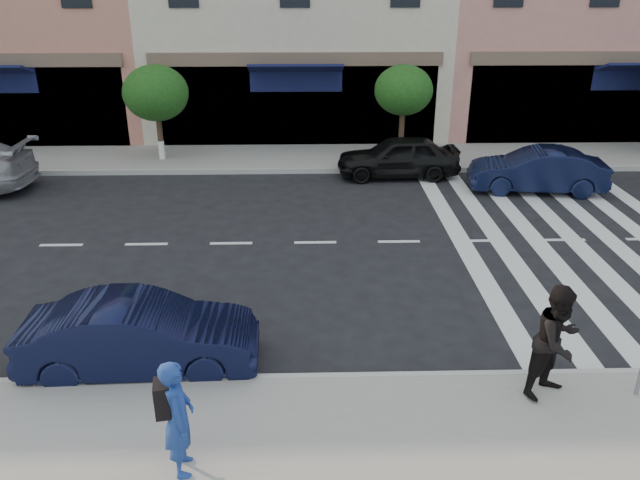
{
  "coord_description": "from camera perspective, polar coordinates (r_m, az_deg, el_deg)",
  "views": [
    {
      "loc": [
        -0.24,
        -9.57,
        5.98
      ],
      "look_at": [
        0.03,
        0.94,
        1.4
      ],
      "focal_mm": 35.0,
      "sensor_mm": 36.0,
      "label": 1
    }
  ],
  "objects": [
    {
      "name": "walker",
      "position": [
        9.75,
        20.89,
        -8.67
      ],
      "size": [
        1.09,
        1.04,
        1.78
      ],
      "primitive_type": "imported",
      "rotation": [
        0.0,
        0.0,
        0.59
      ],
      "color": "black",
      "rests_on": "sidewalk_near"
    },
    {
      "name": "car_far_right",
      "position": [
        19.21,
        19.23,
        6.04
      ],
      "size": [
        3.96,
        1.77,
        1.26
      ],
      "primitive_type": "imported",
      "rotation": [
        0.0,
        0.0,
        -1.69
      ],
      "color": "black",
      "rests_on": "ground"
    },
    {
      "name": "street_tree_c",
      "position": [
        20.95,
        7.65,
        13.37
      ],
      "size": [
        1.9,
        1.9,
        3.04
      ],
      "color": "#473323",
      "rests_on": "sidewalk_far"
    },
    {
      "name": "car_near_mid",
      "position": [
        10.46,
        -16.1,
        -8.38
      ],
      "size": [
        3.78,
        1.44,
        1.23
      ],
      "primitive_type": "imported",
      "rotation": [
        0.0,
        0.0,
        1.61
      ],
      "color": "black",
      "rests_on": "ground"
    },
    {
      "name": "street_tree_wb",
      "position": [
        21.24,
        -14.78,
        12.83
      ],
      "size": [
        2.1,
        2.1,
        3.06
      ],
      "color": "#473323",
      "rests_on": "sidewalk_far"
    },
    {
      "name": "sidewalk_far",
      "position": [
        21.41,
        -0.79,
        7.52
      ],
      "size": [
        60.0,
        3.0,
        0.15
      ],
      "primitive_type": "cube",
      "color": "gray",
      "rests_on": "ground"
    },
    {
      "name": "ground",
      "position": [
        11.29,
        -0.05,
        -8.45
      ],
      "size": [
        120.0,
        120.0,
        0.0
      ],
      "primitive_type": "plane",
      "color": "black",
      "rests_on": "ground"
    },
    {
      "name": "car_far_mid",
      "position": [
        19.64,
        7.15,
        7.57
      ],
      "size": [
        3.79,
        1.61,
        1.28
      ],
      "primitive_type": "imported",
      "rotation": [
        0.0,
        0.0,
        -1.54
      ],
      "color": "black",
      "rests_on": "ground"
    },
    {
      "name": "photographer",
      "position": [
        8.1,
        -12.82,
        -15.54
      ],
      "size": [
        0.48,
        0.64,
        1.6
      ],
      "primitive_type": "imported",
      "rotation": [
        0.0,
        0.0,
        1.75
      ],
      "color": "navy",
      "rests_on": "sidewalk_near"
    }
  ]
}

